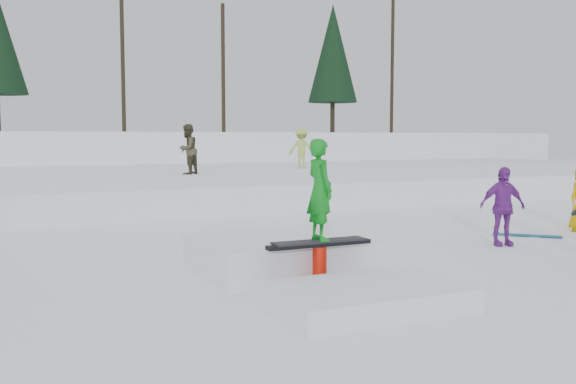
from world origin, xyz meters
name	(u,v)px	position (x,y,z in m)	size (l,w,h in m)	color
ground	(313,272)	(0.00, 0.00, 0.00)	(120.00, 120.00, 0.00)	white
snow_berm	(74,153)	(0.00, 30.00, 1.20)	(60.00, 14.00, 2.40)	white
snow_midrise	(121,182)	(0.00, 16.00, 0.40)	(50.00, 18.00, 0.80)	white
treeline	(185,47)	(6.18, 28.28, 7.45)	(40.24, 4.22, 10.50)	black
walker_olive	(188,149)	(1.91, 13.43, 1.70)	(0.88, 0.68, 1.80)	#393623
walker_ygreen	(302,148)	(7.70, 15.87, 1.65)	(1.10, 0.63, 1.70)	#A1C34A
spectator_purple	(502,206)	(4.50, 0.60, 0.78)	(0.91, 0.38, 1.56)	#792997
loose_board_teal	(527,236)	(5.86, 1.26, 0.01)	(1.40, 0.28, 0.03)	navy
jib_rail_feature	(301,260)	(-0.45, -0.46, 0.30)	(2.60, 4.40, 2.11)	white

